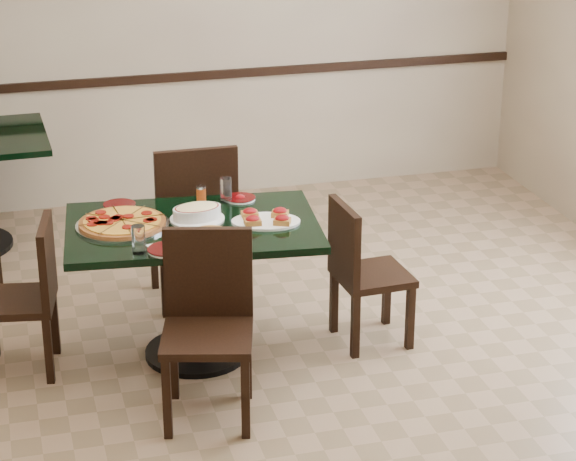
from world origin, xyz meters
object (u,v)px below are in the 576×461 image
object	(u,v)px
bruschetta_platter	(266,219)
pepperoni_pizza	(122,223)
main_table	(193,257)
chair_right	(360,267)
chair_far	(194,216)
chair_near	(208,315)
lasagna_casserole	(197,212)
bread_basket	(208,236)
chair_left	(30,290)

from	to	relation	value
bruschetta_platter	pepperoni_pizza	bearing A→B (deg)	-177.26
main_table	chair_right	xyz separation A→B (m)	(0.88, -0.09, -0.12)
chair_far	chair_near	distance (m)	1.17
main_table	chair_far	distance (m)	0.61
chair_near	chair_right	world-z (taller)	chair_near
lasagna_casserole	pepperoni_pizza	bearing A→B (deg)	168.07
pepperoni_pizza	bruschetta_platter	distance (m)	0.73
bread_basket	bruschetta_platter	xyz separation A→B (m)	(0.34, 0.20, -0.02)
chair_right	bread_basket	xyz separation A→B (m)	(-0.86, -0.19, 0.34)
chair_right	pepperoni_pizza	xyz separation A→B (m)	(-1.23, 0.16, 0.32)
chair_right	chair_left	distance (m)	1.72
main_table	chair_right	world-z (taller)	chair_right
chair_left	lasagna_casserole	world-z (taller)	lasagna_casserole
chair_left	bruschetta_platter	size ratio (longest dim) A/B	2.01
main_table	chair_left	distance (m)	0.84
bread_basket	pepperoni_pizza	bearing A→B (deg)	136.28
chair_left	pepperoni_pizza	world-z (taller)	chair_left
lasagna_casserole	chair_left	bearing A→B (deg)	169.83
chair_right	chair_left	size ratio (longest dim) A/B	0.99
chair_left	main_table	bearing A→B (deg)	94.87
lasagna_casserole	bruschetta_platter	xyz separation A→B (m)	(0.33, -0.13, -0.02)
chair_left	pepperoni_pizza	xyz separation A→B (m)	(0.49, -0.00, 0.32)
chair_far	chair_left	distance (m)	1.09
main_table	chair_left	xyz separation A→B (m)	(-0.83, 0.07, -0.12)
chair_far	pepperoni_pizza	size ratio (longest dim) A/B	2.08
chair_right	chair_far	bearing A→B (deg)	44.45
chair_right	lasagna_casserole	bearing A→B (deg)	77.41
main_table	pepperoni_pizza	world-z (taller)	pepperoni_pizza
chair_near	chair_right	distance (m)	1.04
main_table	chair_near	bearing A→B (deg)	-87.97
main_table	chair_far	bearing A→B (deg)	84.90
main_table	bread_basket	world-z (taller)	bread_basket
lasagna_casserole	bread_basket	size ratio (longest dim) A/B	1.22
chair_right	lasagna_casserole	distance (m)	0.93
chair_left	bread_basket	bearing A→B (deg)	77.62
chair_far	bread_basket	distance (m)	0.91
chair_right	lasagna_casserole	xyz separation A→B (m)	(-0.85, 0.13, 0.35)
chair_left	bruschetta_platter	distance (m)	1.25
main_table	pepperoni_pizza	size ratio (longest dim) A/B	2.86
chair_far	chair_right	bearing A→B (deg)	138.18
chair_far	chair_right	world-z (taller)	chair_far
chair_near	chair_left	world-z (taller)	chair_near
lasagna_casserole	bread_basket	bearing A→B (deg)	-100.24
chair_left	lasagna_casserole	distance (m)	0.93
chair_right	bruschetta_platter	distance (m)	0.61
chair_near	bruschetta_platter	bearing A→B (deg)	64.40
chair_left	bruschetta_platter	world-z (taller)	chair_left
chair_near	bruschetta_platter	size ratio (longest dim) A/B	2.24
chair_near	pepperoni_pizza	distance (m)	0.75
chair_near	bruschetta_platter	world-z (taller)	chair_near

